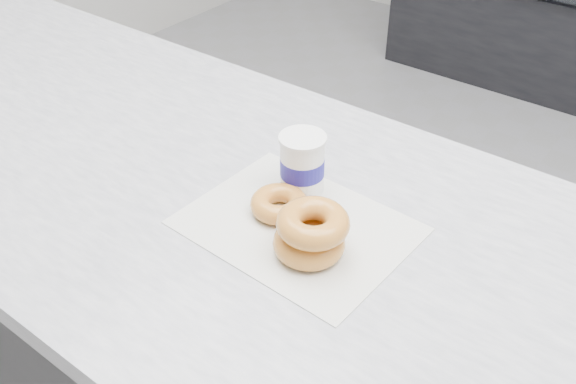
{
  "coord_description": "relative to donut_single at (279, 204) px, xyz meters",
  "views": [
    {
      "loc": [
        0.39,
        -1.22,
        1.54
      ],
      "look_at": [
        -0.1,
        -0.59,
        0.95
      ],
      "focal_mm": 40.0,
      "sensor_mm": 36.0,
      "label": 1
    }
  ],
  "objects": [
    {
      "name": "donut_single",
      "position": [
        0.0,
        0.0,
        0.0
      ],
      "size": [
        0.12,
        0.12,
        0.03
      ],
      "primitive_type": "torus",
      "rotation": [
        0.0,
        0.0,
        0.31
      ],
      "color": "orange",
      "rests_on": "wax_paper"
    },
    {
      "name": "wax_paper",
      "position": [
        0.04,
        -0.01,
        -0.02
      ],
      "size": [
        0.35,
        0.27,
        0.0
      ],
      "primitive_type": "cube",
      "rotation": [
        0.0,
        0.0,
        -0.04
      ],
      "color": "silver",
      "rests_on": "counter"
    },
    {
      "name": "coffee_cup",
      "position": [
        -0.01,
        0.07,
        0.04
      ],
      "size": [
        0.09,
        0.09,
        0.1
      ],
      "rotation": [
        0.0,
        0.0,
        0.31
      ],
      "color": "white",
      "rests_on": "counter"
    },
    {
      "name": "donut_stack",
      "position": [
        0.1,
        -0.05,
        0.02
      ],
      "size": [
        0.15,
        0.15,
        0.07
      ],
      "color": "orange",
      "rests_on": "wax_paper"
    },
    {
      "name": "ground",
      "position": [
        0.11,
        0.59,
        -0.92
      ],
      "size": [
        5.0,
        5.0,
        0.0
      ],
      "primitive_type": "plane",
      "color": "gray",
      "rests_on": "ground"
    }
  ]
}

